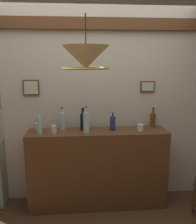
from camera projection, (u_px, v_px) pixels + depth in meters
panelled_rear_partition at (96, 99)px, 3.22m from camera, size 3.69×0.15×2.56m
bar_shelf_unit at (98, 169)px, 3.14m from camera, size 1.72×0.38×0.99m
liquor_bottle_vermouth at (40, 125)px, 2.89m from camera, size 0.06×0.06×0.27m
liquor_bottle_amaro at (86, 122)px, 2.93m from camera, size 0.07×0.07×0.32m
liquor_bottle_tequila at (62, 120)px, 3.10m from camera, size 0.07×0.07×0.28m
liquor_bottle_mezcal at (113, 123)px, 3.06m from camera, size 0.07×0.07×0.23m
liquor_bottle_sherry at (153, 120)px, 3.21m from camera, size 0.07×0.07×0.25m
liquor_bottle_bourbon at (83, 121)px, 3.07m from camera, size 0.07×0.07×0.28m
glass_tumbler_rocks at (37, 127)px, 3.06m from camera, size 0.07×0.07×0.09m
glass_tumbler_highball at (54, 129)px, 2.93m from camera, size 0.06×0.06×0.10m
glass_tumbler_shot at (140, 128)px, 3.04m from camera, size 0.08×0.08×0.08m
pendant_lamp at (86, 58)px, 2.14m from camera, size 0.42×0.42×0.46m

